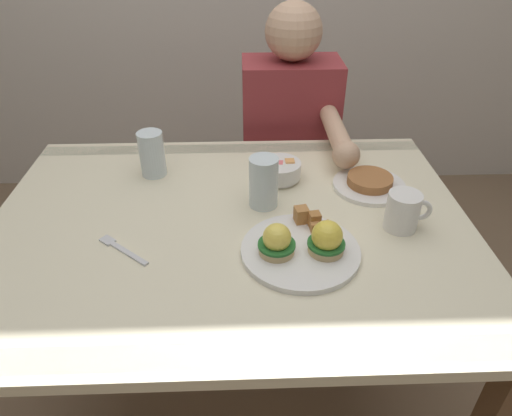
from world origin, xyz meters
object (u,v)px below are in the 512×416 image
diner_person (290,144)px  coffee_mug (404,210)px  fork (121,249)px  water_glass_near (264,185)px  fruit_bowl (280,170)px  dining_table (232,254)px  eggs_benedict_plate (302,245)px  side_plate (369,183)px  water_glass_far (152,156)px

diner_person → coffee_mug: bearing=-72.4°
fork → water_glass_near: (0.34, 0.17, 0.06)m
fruit_bowl → coffee_mug: 0.37m
dining_table → fruit_bowl: size_ratio=10.00×
coffee_mug → fork: size_ratio=0.85×
eggs_benedict_plate → coffee_mug: coffee_mug is taller
dining_table → fork: fork is taller
coffee_mug → side_plate: (-0.03, 0.18, -0.04)m
fruit_bowl → water_glass_near: size_ratio=0.88×
eggs_benedict_plate → coffee_mug: bearing=19.8°
water_glass_near → fork: bearing=-152.6°
eggs_benedict_plate → fork: eggs_benedict_plate is taller
eggs_benedict_plate → water_glass_near: (-0.08, 0.20, 0.03)m
fork → diner_person: (0.46, 0.70, -0.09)m
fork → water_glass_far: water_glass_far is taller
coffee_mug → fruit_bowl: bearing=139.5°
fork → water_glass_near: size_ratio=0.96×
water_glass_far → dining_table: bearing=-47.7°
fork → side_plate: side_plate is taller
fork → side_plate: size_ratio=0.65×
fruit_bowl → side_plate: 0.25m
dining_table → fruit_bowl: (0.14, 0.20, 0.14)m
coffee_mug → side_plate: size_ratio=0.56×
water_glass_near → water_glass_far: 0.35m
coffee_mug → water_glass_far: water_glass_far is taller
fork → water_glass_near: 0.38m
dining_table → water_glass_near: 0.20m
dining_table → fork: 0.29m
water_glass_near → side_plate: water_glass_near is taller
dining_table → water_glass_far: bearing=132.3°
eggs_benedict_plate → side_plate: 0.35m
water_glass_near → diner_person: 0.56m
fruit_bowl → eggs_benedict_plate: bearing=-85.6°
eggs_benedict_plate → water_glass_near: water_glass_near is taller
diner_person → dining_table: bearing=-109.5°
eggs_benedict_plate → coffee_mug: (0.25, 0.09, 0.03)m
fruit_bowl → coffee_mug: (0.28, -0.24, 0.02)m
water_glass_far → fruit_bowl: bearing=-7.2°
fruit_bowl → water_glass_far: water_glass_far is taller
coffee_mug → diner_person: diner_person is taller
coffee_mug → water_glass_near: 0.35m
dining_table → diner_person: bearing=70.5°
side_plate → water_glass_near: bearing=-166.2°
coffee_mug → water_glass_near: size_ratio=0.82×
fruit_bowl → side_plate: bearing=-12.0°
eggs_benedict_plate → water_glass_far: bearing=136.0°
eggs_benedict_plate → water_glass_far: (-0.39, 0.37, 0.03)m
eggs_benedict_plate → fruit_bowl: size_ratio=2.25×
fork → diner_person: size_ratio=0.11×
dining_table → fork: bearing=-158.4°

